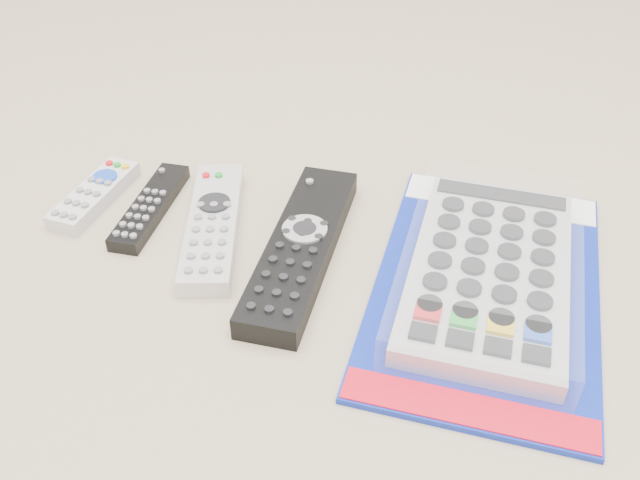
# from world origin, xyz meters

# --- Properties ---
(remote_small_grey) EXTENTS (0.07, 0.14, 0.02)m
(remote_small_grey) POSITION_xyz_m (-0.22, 0.06, 0.01)
(remote_small_grey) COLOR #BCBCBE
(remote_small_grey) RESTS_ON ground
(remote_slim_black) EXTENTS (0.05, 0.16, 0.02)m
(remote_slim_black) POSITION_xyz_m (-0.15, 0.05, 0.01)
(remote_slim_black) COLOR black
(remote_slim_black) RESTS_ON ground
(remote_silver_dvd) EXTENTS (0.09, 0.22, 0.02)m
(remote_silver_dvd) POSITION_xyz_m (-0.07, 0.02, 0.01)
(remote_silver_dvd) COLOR silver
(remote_silver_dvd) RESTS_ON ground
(remote_large_black) EXTENTS (0.09, 0.27, 0.03)m
(remote_large_black) POSITION_xyz_m (0.03, -0.01, 0.01)
(remote_large_black) COLOR black
(remote_large_black) RESTS_ON ground
(jumbo_remote_packaged) EXTENTS (0.26, 0.38, 0.05)m
(jumbo_remote_packaged) POSITION_xyz_m (0.23, -0.03, 0.02)
(jumbo_remote_packaged) COLOR #0D2396
(jumbo_remote_packaged) RESTS_ON ground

